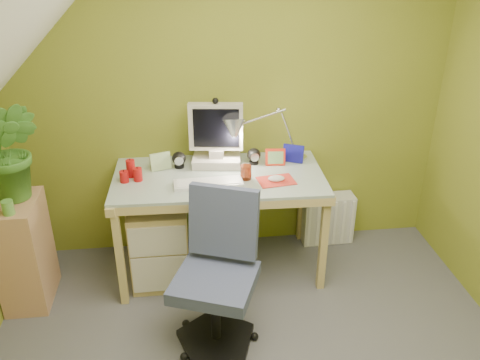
{
  "coord_description": "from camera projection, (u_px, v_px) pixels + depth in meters",
  "views": [
    {
      "loc": [
        -0.35,
        -1.93,
        2.33
      ],
      "look_at": [
        0.0,
        1.0,
        0.85
      ],
      "focal_mm": 38.0,
      "sensor_mm": 36.0,
      "label": 1
    }
  ],
  "objects": [
    {
      "name": "speaker_right",
      "position": [
        254.0,
        156.0,
        3.67
      ],
      "size": [
        0.12,
        0.12,
        0.12
      ],
      "primitive_type": null,
      "rotation": [
        0.0,
        0.0,
        0.19
      ],
      "color": "black",
      "rests_on": "desk"
    },
    {
      "name": "photo_frame_green",
      "position": [
        160.0,
        161.0,
        3.58
      ],
      "size": [
        0.14,
        0.06,
        0.12
      ],
      "primitive_type": "cube",
      "rotation": [
        0.0,
        0.0,
        0.32
      ],
      "color": "#9EB97F",
      "rests_on": "desk"
    },
    {
      "name": "slope_ceiling",
      "position": [
        2.0,
        73.0,
        1.86
      ],
      "size": [
        1.1,
        3.2,
        1.1
      ],
      "primitive_type": "cube",
      "color": "white",
      "rests_on": "wall_left"
    },
    {
      "name": "desk",
      "position": [
        220.0,
        223.0,
        3.7
      ],
      "size": [
        1.48,
        0.77,
        0.78
      ],
      "primitive_type": null,
      "rotation": [
        0.0,
        0.0,
        -0.03
      ],
      "color": "tan",
      "rests_on": "floor"
    },
    {
      "name": "desk_lamp",
      "position": [
        279.0,
        122.0,
        3.6
      ],
      "size": [
        0.57,
        0.25,
        0.61
      ],
      "primitive_type": null,
      "rotation": [
        0.0,
        0.0,
        0.01
      ],
      "color": "#B5B5BA",
      "rests_on": "desk"
    },
    {
      "name": "candle_cluster",
      "position": [
        130.0,
        171.0,
        3.44
      ],
      "size": [
        0.17,
        0.15,
        0.12
      ],
      "primitive_type": null,
      "rotation": [
        0.0,
        0.0,
        -0.08
      ],
      "color": "#B51112",
      "rests_on": "desk"
    },
    {
      "name": "photo_frame_red",
      "position": [
        275.0,
        157.0,
        3.65
      ],
      "size": [
        0.14,
        0.03,
        0.12
      ],
      "primitive_type": "cube",
      "rotation": [
        0.0,
        0.0,
        -0.09
      ],
      "color": "red",
      "rests_on": "desk"
    },
    {
      "name": "speaker_left",
      "position": [
        179.0,
        160.0,
        3.61
      ],
      "size": [
        0.11,
        0.11,
        0.12
      ],
      "primitive_type": null,
      "rotation": [
        0.0,
        0.0,
        0.15
      ],
      "color": "black",
      "rests_on": "desk"
    },
    {
      "name": "amber_tumbler",
      "position": [
        246.0,
        172.0,
        3.45
      ],
      "size": [
        0.08,
        0.08,
        0.1
      ],
      "primitive_type": "cylinder",
      "rotation": [
        0.0,
        0.0,
        -0.09
      ],
      "color": "maroon",
      "rests_on": "desk"
    },
    {
      "name": "keyboard",
      "position": [
        208.0,
        183.0,
        3.39
      ],
      "size": [
        0.47,
        0.16,
        0.02
      ],
      "primitive_type": "cube",
      "rotation": [
        0.0,
        0.0,
        0.04
      ],
      "color": "silver",
      "rests_on": "desk"
    },
    {
      "name": "green_cup",
      "position": [
        8.0,
        208.0,
        3.07
      ],
      "size": [
        0.08,
        0.08,
        0.09
      ],
      "primitive_type": "cylinder",
      "rotation": [
        0.0,
        0.0,
        -0.07
      ],
      "color": "#5E9D41",
      "rests_on": "side_ledge"
    },
    {
      "name": "task_chair",
      "position": [
        215.0,
        281.0,
        2.97
      ],
      "size": [
        0.68,
        0.68,
        0.94
      ],
      "primitive_type": null,
      "rotation": [
        0.0,
        0.0,
        -0.37
      ],
      "color": "#3F4767",
      "rests_on": "floor"
    },
    {
      "name": "monitor",
      "position": [
        216.0,
        131.0,
        3.57
      ],
      "size": [
        0.4,
        0.26,
        0.52
      ],
      "primitive_type": null,
      "rotation": [
        0.0,
        0.0,
        -0.13
      ],
      "color": "beige",
      "rests_on": "desk"
    },
    {
      "name": "side_ledge",
      "position": [
        24.0,
        252.0,
        3.39
      ],
      "size": [
        0.28,
        0.43,
        0.76
      ],
      "primitive_type": "cube",
      "color": "tan",
      "rests_on": "floor"
    },
    {
      "name": "wall_back",
      "position": [
        230.0,
        100.0,
        3.68
      ],
      "size": [
        3.2,
        0.01,
        2.4
      ],
      "primitive_type": "cube",
      "color": "olive",
      "rests_on": "floor"
    },
    {
      "name": "radiator",
      "position": [
        327.0,
        218.0,
        4.12
      ],
      "size": [
        0.41,
        0.17,
        0.41
      ],
      "primitive_type": "cube",
      "rotation": [
        0.0,
        0.0,
        0.03
      ],
      "color": "silver",
      "rests_on": "floor"
    },
    {
      "name": "potted_plant",
      "position": [
        11.0,
        151.0,
        3.12
      ],
      "size": [
        0.41,
        0.35,
        0.66
      ],
      "primitive_type": "imported",
      "rotation": [
        0.0,
        0.0,
        -0.17
      ],
      "color": "#407C29",
      "rests_on": "side_ledge"
    },
    {
      "name": "photo_frame_blue",
      "position": [
        293.0,
        153.0,
        3.7
      ],
      "size": [
        0.15,
        0.08,
        0.13
      ],
      "primitive_type": "cube",
      "rotation": [
        0.0,
        0.0,
        -0.44
      ],
      "color": "navy",
      "rests_on": "desk"
    },
    {
      "name": "mouse",
      "position": [
        276.0,
        179.0,
        3.43
      ],
      "size": [
        0.12,
        0.09,
        0.04
      ],
      "primitive_type": "ellipsoid",
      "rotation": [
        0.0,
        0.0,
        0.15
      ],
      "color": "silver",
      "rests_on": "mousepad"
    },
    {
      "name": "mousepad",
      "position": [
        276.0,
        181.0,
        3.44
      ],
      "size": [
        0.27,
        0.2,
        0.01
      ],
      "primitive_type": "cube",
      "rotation": [
        0.0,
        0.0,
        0.14
      ],
      "color": "red",
      "rests_on": "desk"
    }
  ]
}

